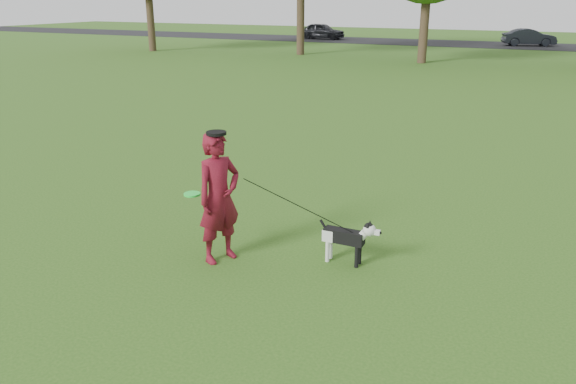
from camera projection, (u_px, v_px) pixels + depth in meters
The scene contains 7 objects.
ground at pixel (297, 268), 7.61m from camera, with size 120.00×120.00×0.00m, color #285116.
road at pixel (518, 46), 41.77m from camera, with size 120.00×7.00×0.02m, color black.
man at pixel (219, 198), 7.58m from camera, with size 0.66×0.43×1.82m, color #5B0D1A.
dog at pixel (349, 236), 7.60m from camera, with size 0.89×0.18×0.67m.
car_left at pixel (322, 31), 47.90m from camera, with size 1.58×3.92×1.34m, color black.
car_mid at pixel (529, 37), 41.30m from camera, with size 1.29×3.71×1.22m, color black.
man_held_items at pixel (301, 207), 7.39m from camera, with size 2.30×0.78×1.37m.
Camera 1 is at (2.81, -6.25, 3.48)m, focal length 35.00 mm.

